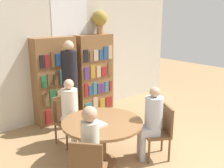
{
  "coord_description": "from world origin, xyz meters",
  "views": [
    {
      "loc": [
        -3.17,
        -1.71,
        2.32
      ],
      "look_at": [
        -0.09,
        1.86,
        1.05
      ],
      "focal_mm": 42.0,
      "sensor_mm": 36.0,
      "label": 1
    }
  ],
  "objects_px": {
    "chair_left_side": "(66,117)",
    "seated_reader_left": "(71,109)",
    "chair_far_side": "(161,129)",
    "seated_reader_right": "(151,118)",
    "bookshelf_left": "(55,81)",
    "flower_vase": "(100,19)",
    "seated_reader_back": "(91,146)",
    "reading_table": "(102,128)",
    "librarian_standing": "(70,75)",
    "bookshelf_right": "(94,74)"
  },
  "relations": [
    {
      "from": "flower_vase",
      "to": "chair_far_side",
      "type": "height_order",
      "value": "flower_vase"
    },
    {
      "from": "flower_vase",
      "to": "seated_reader_right",
      "type": "bearing_deg",
      "value": -109.56
    },
    {
      "from": "bookshelf_left",
      "to": "seated_reader_back",
      "type": "height_order",
      "value": "bookshelf_left"
    },
    {
      "from": "bookshelf_right",
      "to": "reading_table",
      "type": "bearing_deg",
      "value": -124.3
    },
    {
      "from": "bookshelf_left",
      "to": "chair_far_side",
      "type": "relative_size",
      "value": 2.09
    },
    {
      "from": "flower_vase",
      "to": "reading_table",
      "type": "height_order",
      "value": "flower_vase"
    },
    {
      "from": "reading_table",
      "to": "chair_far_side",
      "type": "bearing_deg",
      "value": -31.07
    },
    {
      "from": "chair_far_side",
      "to": "librarian_standing",
      "type": "relative_size",
      "value": 0.49
    },
    {
      "from": "seated_reader_right",
      "to": "chair_left_side",
      "type": "bearing_deg",
      "value": 60.07
    },
    {
      "from": "flower_vase",
      "to": "chair_left_side",
      "type": "relative_size",
      "value": 0.62
    },
    {
      "from": "reading_table",
      "to": "seated_reader_back",
      "type": "relative_size",
      "value": 1.01
    },
    {
      "from": "bookshelf_right",
      "to": "flower_vase",
      "type": "relative_size",
      "value": 3.39
    },
    {
      "from": "chair_far_side",
      "to": "seated_reader_right",
      "type": "relative_size",
      "value": 0.73
    },
    {
      "from": "bookshelf_right",
      "to": "chair_left_side",
      "type": "relative_size",
      "value": 2.09
    },
    {
      "from": "chair_far_side",
      "to": "bookshelf_right",
      "type": "bearing_deg",
      "value": 19.29
    },
    {
      "from": "bookshelf_left",
      "to": "seated_reader_left",
      "type": "height_order",
      "value": "bookshelf_left"
    },
    {
      "from": "flower_vase",
      "to": "bookshelf_left",
      "type": "bearing_deg",
      "value": -179.79
    },
    {
      "from": "flower_vase",
      "to": "chair_far_side",
      "type": "bearing_deg",
      "value": -105.69
    },
    {
      "from": "chair_far_side",
      "to": "seated_reader_left",
      "type": "bearing_deg",
      "value": 65.92
    },
    {
      "from": "flower_vase",
      "to": "seated_reader_left",
      "type": "relative_size",
      "value": 0.44
    },
    {
      "from": "bookshelf_right",
      "to": "seated_reader_left",
      "type": "distance_m",
      "value": 1.86
    },
    {
      "from": "seated_reader_right",
      "to": "seated_reader_back",
      "type": "bearing_deg",
      "value": 125.81
    },
    {
      "from": "bookshelf_left",
      "to": "flower_vase",
      "type": "relative_size",
      "value": 3.39
    },
    {
      "from": "chair_far_side",
      "to": "librarian_standing",
      "type": "height_order",
      "value": "librarian_standing"
    },
    {
      "from": "bookshelf_right",
      "to": "librarian_standing",
      "type": "distance_m",
      "value": 1.13
    },
    {
      "from": "chair_far_side",
      "to": "seated_reader_right",
      "type": "bearing_deg",
      "value": 90.0
    },
    {
      "from": "bookshelf_left",
      "to": "reading_table",
      "type": "relative_size",
      "value": 1.46
    },
    {
      "from": "flower_vase",
      "to": "seated_reader_left",
      "type": "xyz_separation_m",
      "value": [
        -1.6,
        -1.19,
        -1.49
      ]
    },
    {
      "from": "seated_reader_right",
      "to": "librarian_standing",
      "type": "bearing_deg",
      "value": 41.02
    },
    {
      "from": "chair_left_side",
      "to": "seated_reader_left",
      "type": "height_order",
      "value": "seated_reader_left"
    },
    {
      "from": "bookshelf_right",
      "to": "librarian_standing",
      "type": "bearing_deg",
      "value": -153.33
    },
    {
      "from": "chair_far_side",
      "to": "seated_reader_right",
      "type": "height_order",
      "value": "seated_reader_right"
    },
    {
      "from": "seated_reader_right",
      "to": "seated_reader_back",
      "type": "relative_size",
      "value": 0.98
    },
    {
      "from": "seated_reader_back",
      "to": "bookshelf_left",
      "type": "bearing_deg",
      "value": 119.55
    },
    {
      "from": "flower_vase",
      "to": "chair_far_side",
      "type": "relative_size",
      "value": 0.62
    },
    {
      "from": "reading_table",
      "to": "seated_reader_right",
      "type": "bearing_deg",
      "value": -31.07
    },
    {
      "from": "seated_reader_back",
      "to": "librarian_standing",
      "type": "height_order",
      "value": "librarian_standing"
    },
    {
      "from": "chair_left_side",
      "to": "librarian_standing",
      "type": "relative_size",
      "value": 0.49
    },
    {
      "from": "seated_reader_right",
      "to": "seated_reader_back",
      "type": "xyz_separation_m",
      "value": [
        -1.27,
        -0.11,
        0.0
      ]
    },
    {
      "from": "bookshelf_right",
      "to": "flower_vase",
      "type": "distance_m",
      "value": 1.28
    },
    {
      "from": "reading_table",
      "to": "librarian_standing",
      "type": "bearing_deg",
      "value": 76.68
    },
    {
      "from": "seated_reader_right",
      "to": "seated_reader_back",
      "type": "height_order",
      "value": "seated_reader_back"
    },
    {
      "from": "bookshelf_left",
      "to": "librarian_standing",
      "type": "bearing_deg",
      "value": -83.21
    },
    {
      "from": "bookshelf_left",
      "to": "reading_table",
      "type": "xyz_separation_m",
      "value": [
        -0.29,
        -1.97,
        -0.33
      ]
    },
    {
      "from": "seated_reader_right",
      "to": "reading_table",
      "type": "bearing_deg",
      "value": 90.0
    },
    {
      "from": "bookshelf_left",
      "to": "bookshelf_right",
      "type": "height_order",
      "value": "same"
    },
    {
      "from": "librarian_standing",
      "to": "seated_reader_right",
      "type": "bearing_deg",
      "value": -80.05
    },
    {
      "from": "seated_reader_left",
      "to": "chair_far_side",
      "type": "bearing_deg",
      "value": 119.92
    },
    {
      "from": "bookshelf_right",
      "to": "seated_reader_right",
      "type": "distance_m",
      "value": 2.48
    },
    {
      "from": "bookshelf_left",
      "to": "flower_vase",
      "type": "height_order",
      "value": "flower_vase"
    }
  ]
}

